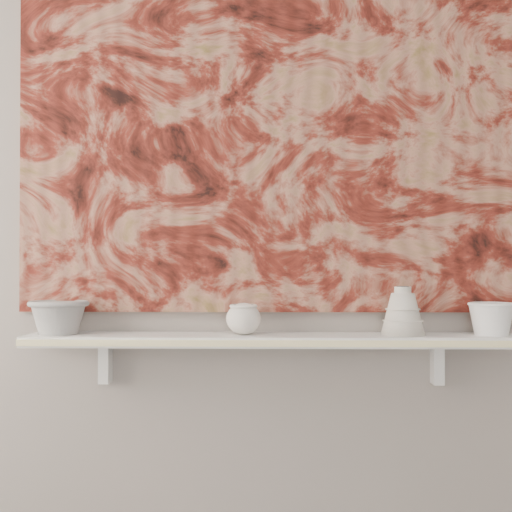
{
  "coord_description": "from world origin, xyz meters",
  "views": [
    {
      "loc": [
        0.01,
        -0.54,
        1.13
      ],
      "look_at": [
        -0.04,
        1.49,
        1.16
      ],
      "focal_mm": 50.0,
      "sensor_mm": 36.0,
      "label": 1
    }
  ],
  "objects_px": {
    "cup_cream": "(243,319)",
    "bell_vessel": "(403,311)",
    "bowl_grey": "(58,317)",
    "painting": "(270,128)",
    "bowl_white": "(491,319)",
    "shelf": "(270,340)"
  },
  "relations": [
    {
      "from": "cup_cream",
      "to": "bell_vessel",
      "type": "distance_m",
      "value": 0.46
    },
    {
      "from": "bowl_grey",
      "to": "bell_vessel",
      "type": "xyz_separation_m",
      "value": [
        0.99,
        0.0,
        0.02
      ]
    },
    {
      "from": "painting",
      "to": "bowl_white",
      "type": "bearing_deg",
      "value": -7.3
    },
    {
      "from": "painting",
      "to": "bowl_grey",
      "type": "bearing_deg",
      "value": -172.5
    },
    {
      "from": "bowl_white",
      "to": "shelf",
      "type": "bearing_deg",
      "value": 180.0
    },
    {
      "from": "bowl_grey",
      "to": "bowl_white",
      "type": "height_order",
      "value": "bowl_grey"
    },
    {
      "from": "bowl_grey",
      "to": "cup_cream",
      "type": "bearing_deg",
      "value": 0.0
    },
    {
      "from": "bowl_white",
      "to": "cup_cream",
      "type": "bearing_deg",
      "value": 180.0
    },
    {
      "from": "bowl_grey",
      "to": "bowl_white",
      "type": "relative_size",
      "value": 1.34
    },
    {
      "from": "shelf",
      "to": "bowl_white",
      "type": "relative_size",
      "value": 10.75
    },
    {
      "from": "cup_cream",
      "to": "bell_vessel",
      "type": "xyz_separation_m",
      "value": [
        0.46,
        0.0,
        0.02
      ]
    },
    {
      "from": "painting",
      "to": "bowl_grey",
      "type": "relative_size",
      "value": 8.61
    },
    {
      "from": "shelf",
      "to": "cup_cream",
      "type": "bearing_deg",
      "value": 180.0
    },
    {
      "from": "painting",
      "to": "bell_vessel",
      "type": "distance_m",
      "value": 0.66
    },
    {
      "from": "shelf",
      "to": "bowl_grey",
      "type": "height_order",
      "value": "bowl_grey"
    },
    {
      "from": "cup_cream",
      "to": "bowl_white",
      "type": "bearing_deg",
      "value": 0.0
    },
    {
      "from": "bell_vessel",
      "to": "shelf",
      "type": "bearing_deg",
      "value": 180.0
    },
    {
      "from": "bell_vessel",
      "to": "cup_cream",
      "type": "bearing_deg",
      "value": 180.0
    },
    {
      "from": "painting",
      "to": "bell_vessel",
      "type": "xyz_separation_m",
      "value": [
        0.38,
        -0.08,
        -0.54
      ]
    },
    {
      "from": "shelf",
      "to": "bell_vessel",
      "type": "relative_size",
      "value": 10.09
    },
    {
      "from": "painting",
      "to": "bell_vessel",
      "type": "height_order",
      "value": "painting"
    },
    {
      "from": "shelf",
      "to": "bowl_white",
      "type": "bearing_deg",
      "value": 0.0
    }
  ]
}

